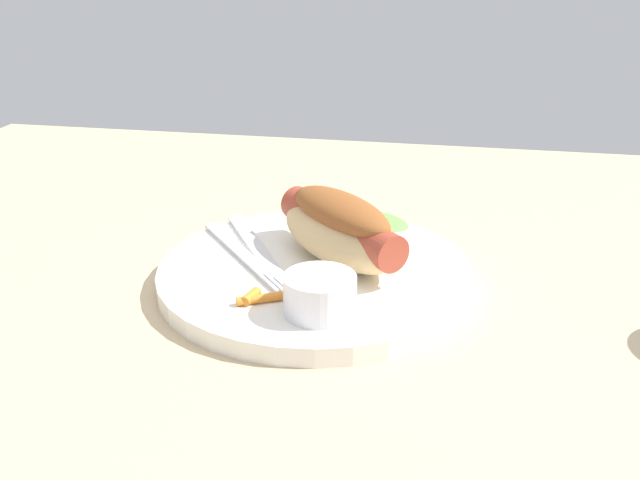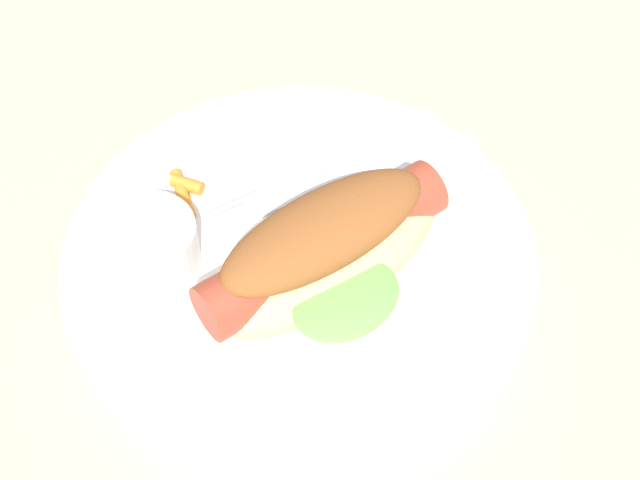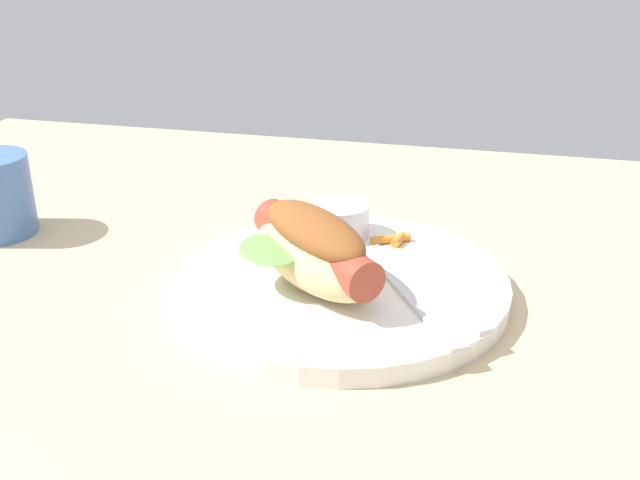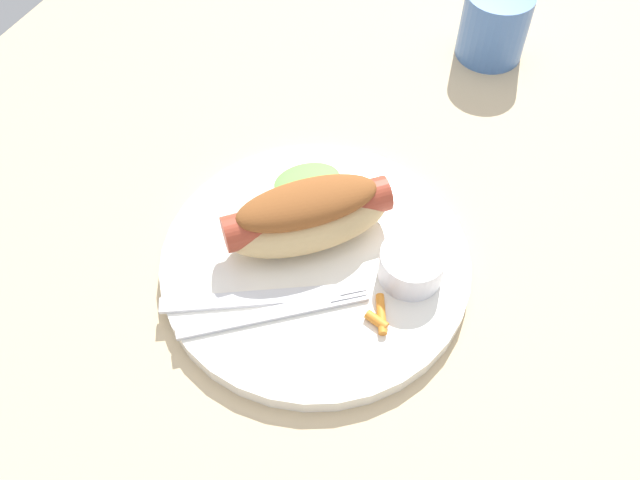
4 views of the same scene
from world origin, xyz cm
name	(u,v)px [view 4 (image 4 of 4)]	position (x,y,z in cm)	size (l,w,h in cm)	color
ground_plane	(292,263)	(0.00, 0.00, -0.90)	(120.00, 90.00, 1.80)	tan
plate	(316,261)	(-0.18, 2.39, 0.80)	(27.09, 27.09, 1.60)	white
hot_dog	(307,214)	(-1.93, 0.69, 4.60)	(14.81, 14.87, 5.99)	#DBB77A
sauce_ramekin	(412,265)	(-1.97, 10.45, 3.11)	(5.51, 5.51, 3.02)	white
fork	(269,314)	(6.85, 1.56, 1.80)	(11.18, 13.10, 0.40)	silver
knife	(250,299)	(6.27, -0.56, 1.78)	(15.06, 1.40, 0.36)	silver
carrot_garnish	(379,317)	(3.17, 9.81, 1.98)	(3.55, 2.30, 0.81)	orange
drinking_cup	(494,24)	(-34.97, 6.91, 3.87)	(7.43, 7.43, 7.75)	#4770B2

